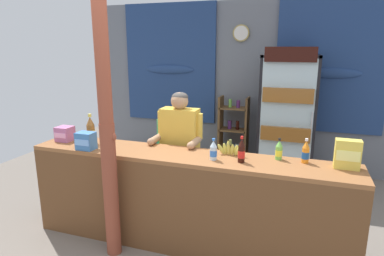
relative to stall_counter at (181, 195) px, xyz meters
The scene contains 17 objects.
ground_plane 1.06m from the stall_counter, 90.36° to the left, with size 7.78×7.78×0.00m, color slate.
back_wall_curtained 2.83m from the stall_counter, 89.83° to the left, with size 4.97×0.22×2.71m.
stall_counter is the anchor object (origin of this frame).
timber_post 0.95m from the stall_counter, 156.99° to the right, with size 0.16×0.14×2.65m.
drink_fridge 2.39m from the stall_counter, 68.73° to the left, with size 0.80×0.65×2.00m.
bottle_shelf_rack 2.45m from the stall_counter, 90.05° to the left, with size 0.48×0.28×1.21m.
plastic_lawn_chair 2.12m from the stall_counter, 116.21° to the left, with size 0.52×0.52×0.86m.
shopkeeper 0.70m from the stall_counter, 112.11° to the left, with size 0.53×0.42×1.52m.
soda_bottle_iced_tea 1.23m from the stall_counter, behind, with size 0.09×0.09×0.32m.
soda_bottle_lime_soda 1.03m from the stall_counter, 16.34° to the left, with size 0.06×0.06×0.20m.
soda_bottle_water 0.56m from the stall_counter, ahead, with size 0.07×0.07×0.21m.
soda_bottle_orange_soda 1.23m from the stall_counter, 12.25° to the left, with size 0.07×0.07×0.23m.
soda_bottle_cola 0.75m from the stall_counter, ahead, with size 0.06×0.06×0.25m.
snack_box_instant_noodle 1.55m from the stall_counter, ahead, with size 0.21×0.11×0.26m.
snack_box_biscuit 1.12m from the stall_counter, behind, with size 0.18×0.14×0.18m.
snack_box_wafer 1.51m from the stall_counter, behind, with size 0.17×0.16×0.16m.
banana_bunch 0.66m from the stall_counter, 29.31° to the left, with size 0.28×0.06×0.16m.
Camera 1 is at (1.06, -2.45, 2.01)m, focal length 30.96 mm.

